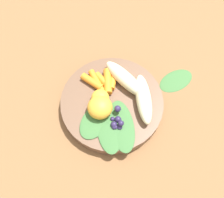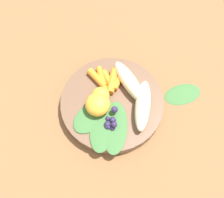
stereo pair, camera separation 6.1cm
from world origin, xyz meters
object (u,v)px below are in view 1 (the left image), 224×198
(banana_peeled_right, at_px, (144,99))
(kale_leaf_stray, at_px, (175,79))
(bowl, at_px, (112,104))
(orange_segment_near, at_px, (100,107))
(banana_peeled_left, at_px, (125,79))

(banana_peeled_right, relative_size, kale_leaf_stray, 1.32)
(bowl, distance_m, orange_segment_near, 0.05)
(banana_peeled_right, distance_m, kale_leaf_stray, 0.13)
(banana_peeled_right, bearing_deg, banana_peeled_left, 32.75)
(banana_peeled_left, xyz_separation_m, banana_peeled_right, (-0.06, -0.02, 0.00))
(banana_peeled_right, bearing_deg, bowl, 82.37)
(banana_peeled_left, relative_size, orange_segment_near, 2.21)
(banana_peeled_right, height_order, kale_leaf_stray, banana_peeled_right)
(orange_segment_near, relative_size, kale_leaf_stray, 0.60)
(banana_peeled_right, distance_m, orange_segment_near, 0.10)
(kale_leaf_stray, bearing_deg, orange_segment_near, 176.94)
(banana_peeled_left, height_order, banana_peeled_right, same)
(orange_segment_near, bearing_deg, kale_leaf_stray, -85.22)
(bowl, xyz_separation_m, banana_peeled_right, (-0.03, -0.06, 0.03))
(bowl, height_order, orange_segment_near, orange_segment_near)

